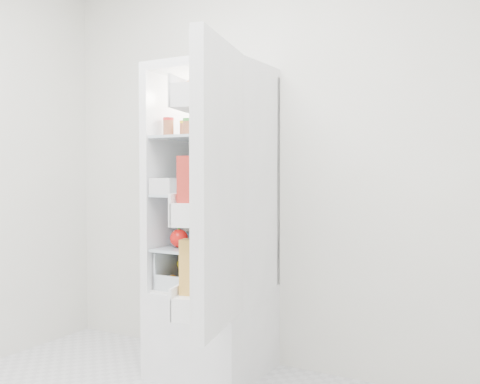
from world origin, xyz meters
The scene contains 20 objects.
room_walls centered at (0.00, 0.00, 1.59)m, with size 3.02×3.02×2.61m.
refrigerator centered at (-0.20, 1.25, 0.67)m, with size 0.60×0.60×1.80m.
shelf_low centered at (-0.20, 1.19, 0.74)m, with size 0.49×0.53×0.01m, color #ABBDC9.
shelf_mid centered at (-0.20, 1.19, 1.05)m, with size 0.49×0.53×0.01m, color #ABBDC9.
shelf_top centered at (-0.20, 1.19, 1.38)m, with size 0.49×0.53×0.01m, color #ABBDC9.
crisper_left centered at (-0.32, 1.19, 0.61)m, with size 0.23×0.46×0.22m, color silver, non-canonical shape.
crisper_right centered at (-0.08, 1.19, 0.61)m, with size 0.23×0.46×0.22m, color silver, non-canonical shape.
condiment_jars centered at (-0.21, 1.13, 1.43)m, with size 0.46×0.34×0.08m.
squeeze_bottle centered at (0.01, 1.34, 1.49)m, with size 0.06×0.06×0.20m, color white.
tub_white centered at (-0.37, 0.99, 1.10)m, with size 0.14×0.14×0.09m, color silver.
tub_cream centered at (-0.16, 1.10, 1.10)m, with size 0.13×0.13×0.08m, color white.
tin_red centered at (-0.01, 1.01, 1.09)m, with size 0.10×0.10×0.07m, color red.
tub_green centered at (-0.03, 1.38, 1.10)m, with size 0.11×0.16×0.09m, color #408E53.
red_cabbage centered at (-0.13, 1.17, 0.83)m, with size 0.16×0.16×0.16m, color #5F2160.
bell_pepper centered at (-0.34, 1.07, 0.80)m, with size 0.11×0.11×0.11m, color red.
mushroom_bowl centered at (-0.36, 1.24, 0.78)m, with size 0.16×0.16×0.07m, color #85B1C6.
salad_bag centered at (-0.04, 0.98, 0.80)m, with size 0.10×0.10×0.10m, color #9AB789.
citrus_pile centered at (-0.33, 1.12, 0.59)m, with size 0.20×0.24×0.16m.
veg_pile centered at (-0.07, 1.18, 0.56)m, with size 0.16×0.30×0.10m.
fridge_door centered at (0.17, 0.62, 1.09)m, with size 0.30×0.60×1.30m.
Camera 1 is at (1.46, -1.45, 1.18)m, focal length 40.00 mm.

